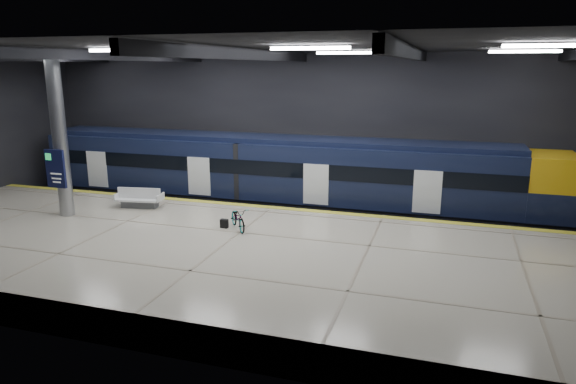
% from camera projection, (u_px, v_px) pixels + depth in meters
% --- Properties ---
extents(ground, '(30.00, 30.00, 0.00)m').
position_uv_depth(ground, '(250.00, 251.00, 20.94)').
color(ground, black).
rests_on(ground, ground).
extents(room_shell, '(30.10, 16.10, 8.05)m').
position_uv_depth(room_shell, '(247.00, 109.00, 19.58)').
color(room_shell, black).
rests_on(room_shell, ground).
extents(platform, '(30.00, 11.00, 1.10)m').
position_uv_depth(platform, '(224.00, 259.00, 18.49)').
color(platform, '#B3A997').
rests_on(platform, ground).
extents(safety_strip, '(30.00, 0.40, 0.01)m').
position_uv_depth(safety_strip, '(272.00, 207.00, 23.22)').
color(safety_strip, gold).
rests_on(safety_strip, platform).
extents(rails, '(30.00, 1.52, 0.16)m').
position_uv_depth(rails, '(290.00, 213.00, 26.01)').
color(rails, gray).
rests_on(rails, ground).
extents(train, '(29.40, 2.84, 3.79)m').
position_uv_depth(train, '(299.00, 175.00, 25.39)').
color(train, black).
rests_on(train, ground).
extents(bench, '(2.17, 1.17, 0.91)m').
position_uv_depth(bench, '(140.00, 200.00, 23.17)').
color(bench, '#595B60').
rests_on(bench, platform).
extents(bicycle, '(1.54, 1.70, 0.90)m').
position_uv_depth(bicycle, '(238.00, 218.00, 20.02)').
color(bicycle, '#99999E').
rests_on(bicycle, platform).
extents(pannier_bag, '(0.31, 0.20, 0.35)m').
position_uv_depth(pannier_bag, '(224.00, 224.00, 20.26)').
color(pannier_bag, black).
rests_on(pannier_bag, platform).
extents(info_column, '(0.90, 0.78, 6.90)m').
position_uv_depth(info_column, '(59.00, 137.00, 21.26)').
color(info_column, '#9EA0A5').
rests_on(info_column, platform).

